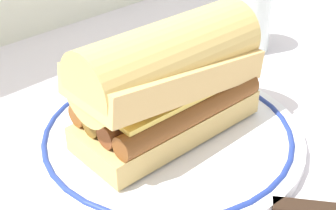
% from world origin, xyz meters
% --- Properties ---
extents(ground_plane, '(1.50, 1.50, 0.00)m').
position_xyz_m(ground_plane, '(0.00, 0.00, 0.00)').
color(ground_plane, silver).
extents(plate, '(0.28, 0.28, 0.01)m').
position_xyz_m(plate, '(-0.02, 0.02, 0.01)').
color(plate, white).
rests_on(plate, ground_plane).
extents(sausage_sandwich, '(0.20, 0.10, 0.12)m').
position_xyz_m(sausage_sandwich, '(-0.02, 0.02, 0.07)').
color(sausage_sandwich, '#DBB466').
rests_on(sausage_sandwich, plate).
extents(drinking_glass, '(0.07, 0.07, 0.09)m').
position_xyz_m(drinking_glass, '(0.22, 0.10, 0.04)').
color(drinking_glass, silver).
rests_on(drinking_glass, ground_plane).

